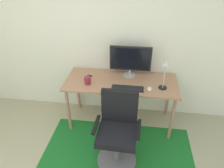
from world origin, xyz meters
name	(u,v)px	position (x,y,z in m)	size (l,w,h in m)	color
wall_back	(91,33)	(0.00, 2.20, 1.30)	(6.00, 0.10, 2.60)	white
area_rug	(117,155)	(0.52, 1.12, 0.00)	(2.00, 1.22, 0.01)	#186825
desk	(121,85)	(0.49, 1.80, 0.68)	(1.59, 0.66, 0.75)	#AA7957
monitor	(130,59)	(0.60, 1.99, 1.01)	(0.59, 0.18, 0.46)	#B2B2B7
keyboard	(128,88)	(0.59, 1.61, 0.76)	(0.43, 0.13, 0.02)	black
computer_mouse	(149,89)	(0.89, 1.63, 0.76)	(0.06, 0.10, 0.03)	white
coffee_cup	(87,80)	(0.03, 1.68, 0.80)	(0.09, 0.09, 0.11)	maroon
cell_phone	(88,77)	(0.00, 1.84, 0.75)	(0.07, 0.14, 0.01)	black
desk_lamp	(165,69)	(1.06, 1.70, 1.03)	(0.11, 0.11, 0.41)	black
office_chair	(118,135)	(0.52, 1.07, 0.42)	(0.55, 0.50, 0.97)	slate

